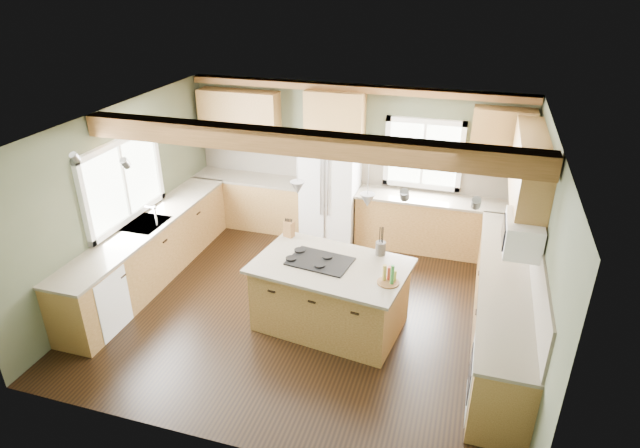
% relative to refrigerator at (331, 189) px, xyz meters
% --- Properties ---
extents(floor, '(5.60, 5.60, 0.00)m').
position_rel_refrigerator_xyz_m(floor, '(0.30, -2.12, -0.90)').
color(floor, black).
rests_on(floor, ground).
extents(ceiling, '(5.60, 5.60, 0.00)m').
position_rel_refrigerator_xyz_m(ceiling, '(0.30, -2.12, 1.70)').
color(ceiling, silver).
rests_on(ceiling, wall_back).
extents(wall_back, '(5.60, 0.00, 5.60)m').
position_rel_refrigerator_xyz_m(wall_back, '(0.30, 0.38, 0.40)').
color(wall_back, '#3F4632').
rests_on(wall_back, ground).
extents(wall_left, '(0.00, 5.00, 5.00)m').
position_rel_refrigerator_xyz_m(wall_left, '(-2.50, -2.12, 0.40)').
color(wall_left, '#3F4632').
rests_on(wall_left, ground).
extents(wall_right, '(0.00, 5.00, 5.00)m').
position_rel_refrigerator_xyz_m(wall_right, '(3.10, -2.12, 0.40)').
color(wall_right, '#3F4632').
rests_on(wall_right, ground).
extents(ceiling_beam, '(5.55, 0.26, 0.26)m').
position_rel_refrigerator_xyz_m(ceiling_beam, '(0.30, -2.42, 1.57)').
color(ceiling_beam, '#553718').
rests_on(ceiling_beam, ceiling).
extents(soffit_trim, '(5.55, 0.20, 0.10)m').
position_rel_refrigerator_xyz_m(soffit_trim, '(0.30, 0.28, 1.64)').
color(soffit_trim, '#553718').
rests_on(soffit_trim, ceiling).
extents(backsplash_back, '(5.58, 0.03, 0.58)m').
position_rel_refrigerator_xyz_m(backsplash_back, '(0.30, 0.36, 0.31)').
color(backsplash_back, brown).
rests_on(backsplash_back, wall_back).
extents(backsplash_right, '(0.03, 3.70, 0.58)m').
position_rel_refrigerator_xyz_m(backsplash_right, '(3.08, -2.07, 0.31)').
color(backsplash_right, brown).
rests_on(backsplash_right, wall_right).
extents(base_cab_back_left, '(2.02, 0.60, 0.88)m').
position_rel_refrigerator_xyz_m(base_cab_back_left, '(-1.49, 0.08, -0.46)').
color(base_cab_back_left, brown).
rests_on(base_cab_back_left, floor).
extents(counter_back_left, '(2.06, 0.64, 0.04)m').
position_rel_refrigerator_xyz_m(counter_back_left, '(-1.49, 0.08, 0.00)').
color(counter_back_left, brown).
rests_on(counter_back_left, base_cab_back_left).
extents(base_cab_back_right, '(2.62, 0.60, 0.88)m').
position_rel_refrigerator_xyz_m(base_cab_back_right, '(1.79, 0.08, -0.46)').
color(base_cab_back_right, brown).
rests_on(base_cab_back_right, floor).
extents(counter_back_right, '(2.66, 0.64, 0.04)m').
position_rel_refrigerator_xyz_m(counter_back_right, '(1.79, 0.08, 0.00)').
color(counter_back_right, brown).
rests_on(counter_back_right, base_cab_back_right).
extents(base_cab_left, '(0.60, 3.70, 0.88)m').
position_rel_refrigerator_xyz_m(base_cab_left, '(-2.20, -2.07, -0.46)').
color(base_cab_left, brown).
rests_on(base_cab_left, floor).
extents(counter_left, '(0.64, 3.74, 0.04)m').
position_rel_refrigerator_xyz_m(counter_left, '(-2.20, -2.07, 0.00)').
color(counter_left, brown).
rests_on(counter_left, base_cab_left).
extents(base_cab_right, '(0.60, 3.70, 0.88)m').
position_rel_refrigerator_xyz_m(base_cab_right, '(2.80, -2.07, -0.46)').
color(base_cab_right, brown).
rests_on(base_cab_right, floor).
extents(counter_right, '(0.64, 3.74, 0.04)m').
position_rel_refrigerator_xyz_m(counter_right, '(2.80, -2.07, 0.00)').
color(counter_right, brown).
rests_on(counter_right, base_cab_right).
extents(upper_cab_back_left, '(1.40, 0.35, 0.90)m').
position_rel_refrigerator_xyz_m(upper_cab_back_left, '(-1.69, 0.21, 1.05)').
color(upper_cab_back_left, brown).
rests_on(upper_cab_back_left, wall_back).
extents(upper_cab_over_fridge, '(0.96, 0.35, 0.70)m').
position_rel_refrigerator_xyz_m(upper_cab_over_fridge, '(-0.00, 0.21, 1.25)').
color(upper_cab_over_fridge, brown).
rests_on(upper_cab_over_fridge, wall_back).
extents(upper_cab_right, '(0.35, 2.20, 0.90)m').
position_rel_refrigerator_xyz_m(upper_cab_right, '(2.92, -1.22, 1.05)').
color(upper_cab_right, brown).
rests_on(upper_cab_right, wall_right).
extents(upper_cab_back_corner, '(0.90, 0.35, 0.90)m').
position_rel_refrigerator_xyz_m(upper_cab_back_corner, '(2.60, 0.21, 1.05)').
color(upper_cab_back_corner, brown).
rests_on(upper_cab_back_corner, wall_back).
extents(window_left, '(0.04, 1.60, 1.05)m').
position_rel_refrigerator_xyz_m(window_left, '(-2.48, -2.07, 0.65)').
color(window_left, white).
rests_on(window_left, wall_left).
extents(window_back, '(1.10, 0.04, 1.00)m').
position_rel_refrigerator_xyz_m(window_back, '(1.45, 0.36, 0.65)').
color(window_back, white).
rests_on(window_back, wall_back).
extents(sink, '(0.50, 0.65, 0.03)m').
position_rel_refrigerator_xyz_m(sink, '(-2.20, -2.07, 0.01)').
color(sink, '#262628').
rests_on(sink, counter_left).
extents(faucet, '(0.02, 0.02, 0.28)m').
position_rel_refrigerator_xyz_m(faucet, '(-2.02, -2.07, 0.15)').
color(faucet, '#B2B2B7').
rests_on(faucet, sink).
extents(dishwasher, '(0.60, 0.60, 0.84)m').
position_rel_refrigerator_xyz_m(dishwasher, '(-2.19, -3.37, -0.47)').
color(dishwasher, white).
rests_on(dishwasher, floor).
extents(oven, '(0.60, 0.72, 0.84)m').
position_rel_refrigerator_xyz_m(oven, '(2.79, -3.37, -0.47)').
color(oven, white).
rests_on(oven, floor).
extents(microwave, '(0.40, 0.70, 0.38)m').
position_rel_refrigerator_xyz_m(microwave, '(2.88, -2.17, 0.65)').
color(microwave, white).
rests_on(microwave, wall_right).
extents(pendant_left, '(0.18, 0.18, 0.16)m').
position_rel_refrigerator_xyz_m(pendant_left, '(0.24, -2.36, 0.98)').
color(pendant_left, '#B2B2B7').
rests_on(pendant_left, ceiling).
extents(pendant_right, '(0.18, 0.18, 0.16)m').
position_rel_refrigerator_xyz_m(pendant_right, '(1.13, -2.49, 0.98)').
color(pendant_right, '#B2B2B7').
rests_on(pendant_right, ceiling).
extents(refrigerator, '(0.90, 0.74, 1.80)m').
position_rel_refrigerator_xyz_m(refrigerator, '(0.00, 0.00, 0.00)').
color(refrigerator, white).
rests_on(refrigerator, floor).
extents(island, '(1.93, 1.33, 0.88)m').
position_rel_refrigerator_xyz_m(island, '(0.69, -2.42, -0.46)').
color(island, brown).
rests_on(island, floor).
extents(island_top, '(2.06, 1.47, 0.04)m').
position_rel_refrigerator_xyz_m(island_top, '(0.69, -2.42, 0.00)').
color(island_top, brown).
rests_on(island_top, island).
extents(cooktop, '(0.84, 0.62, 0.02)m').
position_rel_refrigerator_xyz_m(cooktop, '(0.54, -2.40, 0.03)').
color(cooktop, black).
rests_on(cooktop, island_top).
extents(knife_block, '(0.16, 0.14, 0.22)m').
position_rel_refrigerator_xyz_m(knife_block, '(-0.07, -1.85, 0.13)').
color(knife_block, brown).
rests_on(knife_block, island_top).
extents(utensil_crock, '(0.15, 0.15, 0.18)m').
position_rel_refrigerator_xyz_m(utensil_crock, '(1.23, -1.99, 0.11)').
color(utensil_crock, '#3E3832').
rests_on(utensil_crock, island_top).
extents(bottle_tray, '(0.31, 0.31, 0.24)m').
position_rel_refrigerator_xyz_m(bottle_tray, '(1.45, -2.64, 0.14)').
color(bottle_tray, brown).
rests_on(bottle_tray, island_top).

